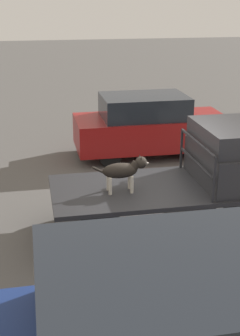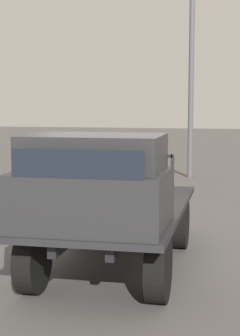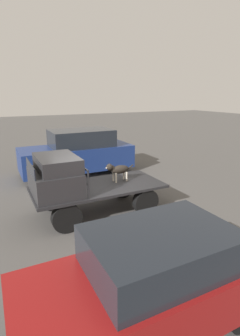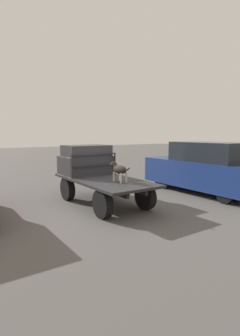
# 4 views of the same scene
# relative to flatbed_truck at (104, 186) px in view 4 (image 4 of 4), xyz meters

# --- Properties ---
(ground_plane) EXTENTS (80.00, 80.00, 0.00)m
(ground_plane) POSITION_rel_flatbed_truck_xyz_m (0.00, 0.00, -0.63)
(ground_plane) COLOR #514F4C
(flatbed_truck) EXTENTS (4.04, 1.88, 0.88)m
(flatbed_truck) POSITION_rel_flatbed_truck_xyz_m (0.00, 0.00, 0.00)
(flatbed_truck) COLOR black
(flatbed_truck) RESTS_ON ground
(truck_cab) EXTENTS (1.28, 1.76, 1.08)m
(truck_cab) POSITION_rel_flatbed_truck_xyz_m (1.31, 0.00, 0.77)
(truck_cab) COLOR #28282B
(truck_cab) RESTS_ON flatbed_truck
(truck_headboard) EXTENTS (0.04, 1.76, 0.81)m
(truck_headboard) POSITION_rel_flatbed_truck_xyz_m (0.63, 0.00, 0.79)
(truck_headboard) COLOR #232326
(truck_headboard) RESTS_ON flatbed_truck
(dog) EXTENTS (1.02, 0.27, 0.66)m
(dog) POSITION_rel_flatbed_truck_xyz_m (-0.73, -0.11, 0.66)
(dog) COLOR beige
(dog) RESTS_ON flatbed_truck
(parked_pickup_far) EXTENTS (5.08, 2.03, 2.06)m
(parked_pickup_far) POSITION_rel_flatbed_truck_xyz_m (-0.74, -4.36, 0.37)
(parked_pickup_far) COLOR black
(parked_pickup_far) RESTS_ON ground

